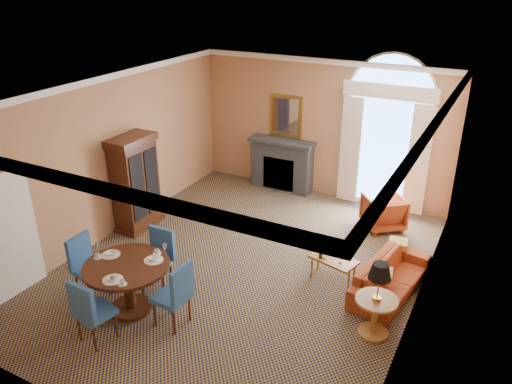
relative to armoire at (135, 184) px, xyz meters
The scene contains 12 objects.
ground 2.91m from the armoire, ahead, with size 7.50×7.50×0.00m, color #141940.
room_envelope 3.13m from the armoire, ahead, with size 6.04×7.52×3.45m.
armoire is the anchor object (origin of this frame).
dining_table 2.90m from the armoire, 52.77° to the right, with size 1.33×1.33×1.04m.
dining_chair_north 2.37m from the armoire, 41.16° to the right, with size 0.60×0.60×1.07m.
dining_chair_south 3.65m from the armoire, 60.38° to the right, with size 0.55×0.55×1.07m.
dining_chair_east 3.48m from the armoire, 40.46° to the right, with size 0.51×0.50×1.07m.
dining_chair_west 2.46m from the armoire, 69.56° to the right, with size 0.57×0.57×1.07m.
sofa 5.31m from the armoire, ahead, with size 1.87×0.73×0.55m, color #9D3E1C.
armchair 5.15m from the armoire, 27.01° to the left, with size 0.76×0.78×0.71m, color #9D3E1C.
coffee_table 4.31m from the armoire, ahead, with size 0.88×0.63×0.74m.
side_table 5.43m from the armoire, 11.27° to the right, with size 0.62×0.62×1.19m.
Camera 1 is at (3.82, -6.74, 4.99)m, focal length 35.00 mm.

